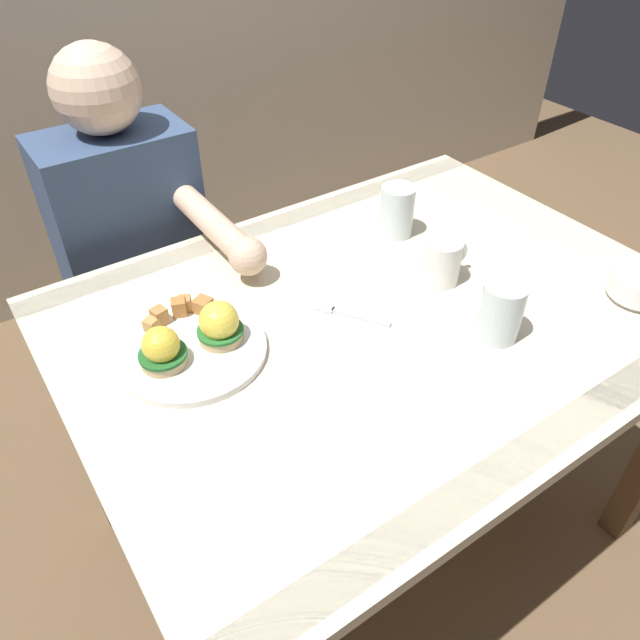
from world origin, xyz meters
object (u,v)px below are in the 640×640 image
(dining_table, at_px, (377,349))
(water_glass_near, at_px, (500,314))
(water_glass_far, at_px, (397,213))
(diner_person, at_px, (139,253))
(fork, at_px, (348,314))
(eggs_benedict_plate, at_px, (192,342))
(coffee_mug, at_px, (442,259))

(dining_table, relative_size, water_glass_near, 10.49)
(water_glass_far, xyz_separation_m, diner_person, (-0.49, 0.40, -0.14))
(dining_table, xyz_separation_m, water_glass_far, (0.21, 0.20, 0.16))
(fork, bearing_deg, water_glass_near, -46.41)
(eggs_benedict_plate, distance_m, fork, 0.30)
(water_glass_far, bearing_deg, coffee_mug, -102.13)
(coffee_mug, xyz_separation_m, diner_person, (-0.44, 0.59, -0.14))
(fork, height_order, diner_person, diner_person)
(eggs_benedict_plate, distance_m, water_glass_near, 0.56)
(coffee_mug, bearing_deg, diner_person, 126.85)
(dining_table, xyz_separation_m, diner_person, (-0.28, 0.60, 0.02))
(dining_table, bearing_deg, fork, 162.17)
(water_glass_near, height_order, water_glass_far, water_glass_far)
(eggs_benedict_plate, xyz_separation_m, coffee_mug, (0.52, -0.08, 0.02))
(coffee_mug, height_order, fork, coffee_mug)
(dining_table, height_order, diner_person, diner_person)
(dining_table, height_order, eggs_benedict_plate, eggs_benedict_plate)
(eggs_benedict_plate, bearing_deg, water_glass_far, 11.10)
(dining_table, distance_m, eggs_benedict_plate, 0.39)
(dining_table, relative_size, coffee_mug, 10.78)
(dining_table, bearing_deg, diner_person, 115.01)
(dining_table, relative_size, eggs_benedict_plate, 4.44)
(eggs_benedict_plate, bearing_deg, dining_table, -14.50)
(fork, xyz_separation_m, water_glass_far, (0.27, 0.18, 0.05))
(fork, bearing_deg, eggs_benedict_plate, 166.23)
(water_glass_far, bearing_deg, diner_person, 140.65)
(fork, height_order, water_glass_near, water_glass_near)
(water_glass_far, bearing_deg, dining_table, -135.41)
(water_glass_near, distance_m, diner_person, 0.89)
(eggs_benedict_plate, relative_size, water_glass_near, 2.36)
(coffee_mug, height_order, water_glass_near, water_glass_near)
(eggs_benedict_plate, height_order, water_glass_far, water_glass_far)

